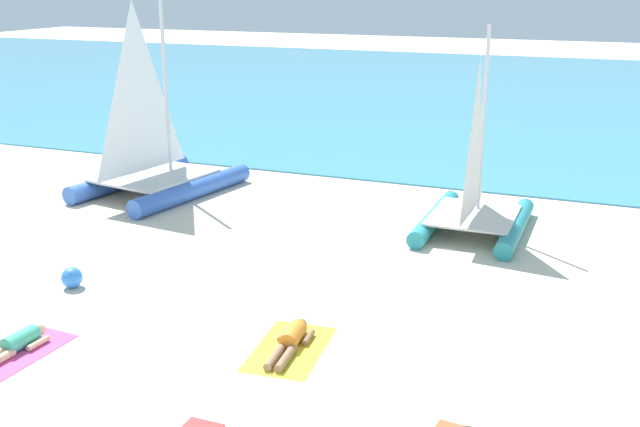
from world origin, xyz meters
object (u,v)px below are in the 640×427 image
object	(u,v)px
sunbather_left	(15,345)
sunbather_middle	(291,340)
sailboat_blue	(156,163)
beach_ball	(72,277)
towel_middle	(290,349)
towel_left	(12,353)
sailboat_teal	(475,204)

from	to	relation	value
sunbather_left	sunbather_middle	xyz separation A→B (m)	(4.13, 1.83, 0.00)
sailboat_blue	beach_ball	world-z (taller)	sailboat_blue
towel_middle	sunbather_middle	bearing A→B (deg)	95.70
towel_left	sunbather_left	xyz separation A→B (m)	(0.00, 0.07, 0.13)
sailboat_teal	towel_middle	bearing A→B (deg)	-102.98
towel_middle	sunbather_middle	xyz separation A→B (m)	(-0.01, 0.07, 0.13)
towel_left	beach_ball	size ratio (longest dim) A/B	4.55
sailboat_teal	sunbather_left	size ratio (longest dim) A/B	3.09
sunbather_left	sunbather_middle	bearing A→B (deg)	26.94
sailboat_blue	towel_middle	xyz separation A→B (m)	(7.31, -7.21, -0.88)
sailboat_blue	beach_ball	bearing A→B (deg)	-60.97
sailboat_blue	towel_middle	size ratio (longest dim) A/B	3.13
towel_middle	beach_ball	world-z (taller)	beach_ball
sunbather_middle	beach_ball	xyz separation A→B (m)	(-5.05, 0.72, 0.08)
sailboat_blue	beach_ball	size ratio (longest dim) A/B	14.23
sunbather_middle	sailboat_blue	bearing A→B (deg)	129.93
sailboat_teal	beach_ball	distance (m)	9.25
sailboat_teal	sunbather_left	distance (m)	10.63
sunbather_left	beach_ball	world-z (taller)	beach_ball
sunbather_left	sailboat_teal	bearing A→B (deg)	59.98
sailboat_teal	beach_ball	xyz separation A→B (m)	(-6.71, -6.34, -0.51)
towel_left	beach_ball	bearing A→B (deg)	109.20
towel_left	sunbather_middle	distance (m)	4.55
sunbather_middle	towel_left	bearing A→B (deg)	-161.10
towel_left	sunbather_left	distance (m)	0.14
sunbather_left	towel_middle	world-z (taller)	sunbather_left
sunbather_left	towel_middle	bearing A→B (deg)	26.14
towel_middle	beach_ball	distance (m)	5.12
sailboat_blue	towel_left	bearing A→B (deg)	-61.01
sailboat_blue	towel_left	distance (m)	9.61
sailboat_blue	sunbather_middle	world-z (taller)	sailboat_blue
sailboat_teal	sunbather_left	xyz separation A→B (m)	(-5.80, -8.89, -0.59)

